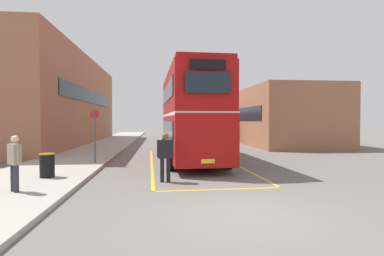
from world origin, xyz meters
name	(u,v)px	position (x,y,z in m)	size (l,w,h in m)	color
ground_plane	(188,151)	(0.00, 14.40, 0.00)	(135.60, 135.60, 0.00)	#66605B
sidewalk_left	(99,148)	(-6.50, 16.80, 0.07)	(4.00, 57.60, 0.14)	#A39E93
brick_building_left	(63,101)	(-10.60, 21.73, 3.86)	(5.07, 23.86, 7.73)	#9E6647
depot_building_right	(280,117)	(8.83, 19.70, 2.47)	(6.72, 12.48, 4.93)	#9E6647
double_decker_bus	(190,114)	(-0.28, 9.56, 2.51)	(3.09, 10.13, 4.75)	black
single_deck_bus	(205,125)	(2.86, 25.36, 1.64)	(3.47, 9.31, 3.02)	black
pedestrian_boarding	(165,153)	(-1.72, 3.92, 1.01)	(0.58, 0.29, 1.74)	black
pedestrian_waiting_near	(15,160)	(-6.02, 2.30, 1.06)	(0.48, 0.48, 1.61)	#2D2D38
litter_bin	(47,165)	(-5.92, 4.51, 0.57)	(0.53, 0.53, 0.86)	black
bus_stop_sign	(95,130)	(-5.02, 8.22, 1.68)	(0.44, 0.08, 2.55)	#4C4C51
bay_marking_yellow	(195,166)	(-0.25, 7.67, 0.00)	(4.63, 12.19, 0.01)	gold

